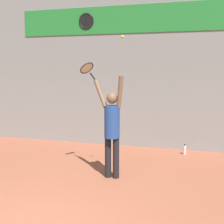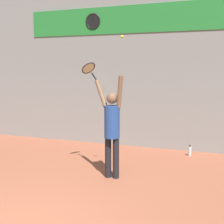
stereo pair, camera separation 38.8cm
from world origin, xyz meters
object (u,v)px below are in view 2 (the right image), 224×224
(tennis_ball, at_px, (122,37))
(tennis_player, at_px, (112,126))
(scoreboard_clock, at_px, (93,21))
(water_bottle, at_px, (190,151))
(tennis_racket, at_px, (89,69))

(tennis_ball, bearing_deg, tennis_player, 167.31)
(scoreboard_clock, xyz_separation_m, water_bottle, (2.92, -0.46, -3.48))
(tennis_racket, bearing_deg, tennis_ball, -24.38)
(scoreboard_clock, bearing_deg, tennis_ball, -56.60)
(scoreboard_clock, height_order, water_bottle, scoreboard_clock)
(scoreboard_clock, height_order, tennis_player, scoreboard_clock)
(tennis_player, distance_m, water_bottle, 2.78)
(scoreboard_clock, relative_size, water_bottle, 1.65)
(tennis_player, xyz_separation_m, tennis_racket, (-0.66, 0.35, 1.15))
(scoreboard_clock, relative_size, tennis_player, 0.22)
(tennis_player, xyz_separation_m, tennis_ball, (0.23, -0.05, 1.76))
(scoreboard_clock, xyz_separation_m, tennis_ball, (1.81, -2.75, -0.77))
(tennis_ball, xyz_separation_m, water_bottle, (1.10, 2.29, -2.71))
(scoreboard_clock, height_order, tennis_racket, scoreboard_clock)
(scoreboard_clock, distance_m, water_bottle, 4.57)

